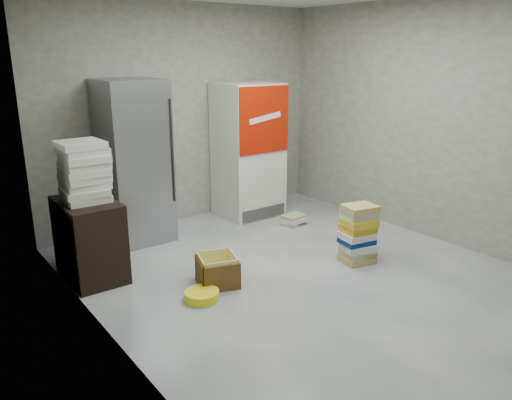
{
  "coord_description": "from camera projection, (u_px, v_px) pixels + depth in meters",
  "views": [
    {
      "loc": [
        -3.18,
        -3.3,
        2.19
      ],
      "look_at": [
        -0.19,
        0.7,
        0.7
      ],
      "focal_mm": 35.0,
      "sensor_mm": 36.0,
      "label": 1
    }
  ],
  "objects": [
    {
      "name": "cardboard_box",
      "position": [
        217.0,
        272.0,
        4.86
      ],
      "size": [
        0.47,
        0.47,
        0.3
      ],
      "rotation": [
        0.0,
        0.0,
        -0.32
      ],
      "color": "yellow",
      "rests_on": "ground"
    },
    {
      "name": "phonebook_stack_main",
      "position": [
        358.0,
        234.0,
        5.33
      ],
      "size": [
        0.41,
        0.37,
        0.64
      ],
      "rotation": [
        0.0,
        0.0,
        -0.27
      ],
      "color": "tan",
      "rests_on": "ground"
    },
    {
      "name": "coke_cooler",
      "position": [
        248.0,
        150.0,
        6.79
      ],
      "size": [
        0.8,
        0.73,
        1.8
      ],
      "color": "silver",
      "rests_on": "ground"
    },
    {
      "name": "phonebook_stack_side",
      "position": [
        293.0,
        220.0,
        6.57
      ],
      "size": [
        0.34,
        0.3,
        0.13
      ],
      "rotation": [
        0.0,
        0.0,
        0.16
      ],
      "color": "tan",
      "rests_on": "ground"
    },
    {
      "name": "supply_box_stack",
      "position": [
        84.0,
        171.0,
        4.76
      ],
      "size": [
        0.44,
        0.43,
        0.58
      ],
      "color": "silver",
      "rests_on": "wood_shelf"
    },
    {
      "name": "ground",
      "position": [
        313.0,
        280.0,
        4.98
      ],
      "size": [
        5.0,
        5.0,
        0.0
      ],
      "primitive_type": "plane",
      "color": "beige",
      "rests_on": "ground"
    },
    {
      "name": "steel_fridge",
      "position": [
        134.0,
        162.0,
        5.83
      ],
      "size": [
        0.7,
        0.72,
        1.9
      ],
      "color": "#979A9E",
      "rests_on": "ground"
    },
    {
      "name": "bucket_lid",
      "position": [
        202.0,
        295.0,
        4.57
      ],
      "size": [
        0.37,
        0.37,
        0.09
      ],
      "primitive_type": "cylinder",
      "rotation": [
        0.0,
        0.0,
        -0.18
      ],
      "color": "yellow",
      "rests_on": "ground"
    },
    {
      "name": "wood_shelf",
      "position": [
        90.0,
        239.0,
        4.95
      ],
      "size": [
        0.5,
        0.8,
        0.8
      ],
      "primitive_type": "cube",
      "color": "black",
      "rests_on": "ground"
    },
    {
      "name": "room_shell",
      "position": [
        319.0,
        97.0,
        4.47
      ],
      "size": [
        4.04,
        5.04,
        2.82
      ],
      "color": "#A7A296",
      "rests_on": "ground"
    }
  ]
}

